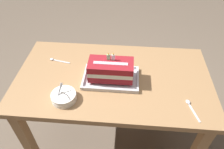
# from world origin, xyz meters

# --- Properties ---
(ground_plane) EXTENTS (8.00, 8.00, 0.00)m
(ground_plane) POSITION_xyz_m (0.00, 0.00, 0.00)
(ground_plane) COLOR #6B5B4C
(dining_table) EXTENTS (1.20, 0.67, 0.77)m
(dining_table) POSITION_xyz_m (0.00, 0.00, 0.65)
(dining_table) COLOR #9E754C
(dining_table) RESTS_ON ground_plane
(foil_tray) EXTENTS (0.34, 0.21, 0.02)m
(foil_tray) POSITION_xyz_m (-0.01, -0.02, 0.77)
(foil_tray) COLOR silver
(foil_tray) RESTS_ON dining_table
(birthday_cake) EXTENTS (0.26, 0.13, 0.16)m
(birthday_cake) POSITION_xyz_m (-0.01, -0.02, 0.85)
(birthday_cake) COLOR maroon
(birthday_cake) RESTS_ON foil_tray
(bowl_stack) EXTENTS (0.14, 0.14, 0.10)m
(bowl_stack) POSITION_xyz_m (-0.26, -0.20, 0.79)
(bowl_stack) COLOR white
(bowl_stack) RESTS_ON dining_table
(serving_spoon_near_tray) EXTENTS (0.15, 0.04, 0.01)m
(serving_spoon_near_tray) POSITION_xyz_m (-0.40, 0.13, 0.77)
(serving_spoon_near_tray) COLOR silver
(serving_spoon_near_tray) RESTS_ON dining_table
(serving_spoon_by_bowls) EXTENTS (0.06, 0.15, 0.01)m
(serving_spoon_by_bowls) POSITION_xyz_m (0.43, -0.19, 0.77)
(serving_spoon_by_bowls) COLOR silver
(serving_spoon_by_bowls) RESTS_ON dining_table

